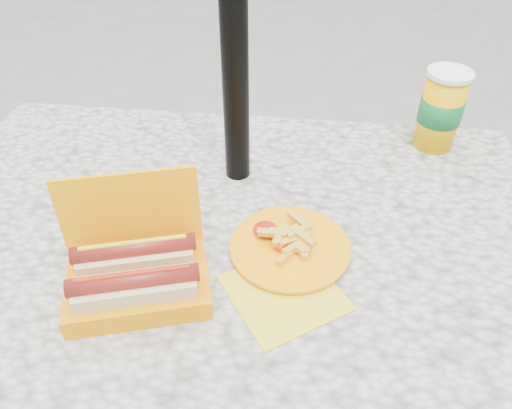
# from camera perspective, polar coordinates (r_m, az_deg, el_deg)

# --- Properties ---
(picnic_table) EXTENTS (1.20, 0.80, 0.75)m
(picnic_table) POSITION_cam_1_polar(r_m,az_deg,el_deg) (1.00, -3.22, -6.82)
(picnic_table) COLOR beige
(picnic_table) RESTS_ON ground
(umbrella_pole) EXTENTS (0.05, 0.05, 2.20)m
(umbrella_pole) POSITION_cam_1_polar(r_m,az_deg,el_deg) (0.89, -2.62, 22.06)
(umbrella_pole) COLOR black
(umbrella_pole) RESTS_ON ground
(hotdog_box) EXTENTS (0.26, 0.21, 0.18)m
(hotdog_box) POSITION_cam_1_polar(r_m,az_deg,el_deg) (0.81, -13.45, -7.72)
(hotdog_box) COLOR #F79702
(hotdog_box) RESTS_ON picnic_table
(fries_plate) EXTENTS (0.23, 0.31, 0.04)m
(fries_plate) POSITION_cam_1_polar(r_m,az_deg,el_deg) (0.87, 3.82, -5.13)
(fries_plate) COLOR yellow
(fries_plate) RESTS_ON picnic_table
(soda_cup) EXTENTS (0.09, 0.09, 0.18)m
(soda_cup) POSITION_cam_1_polar(r_m,az_deg,el_deg) (1.17, 20.37, 10.14)
(soda_cup) COLOR #FFAB00
(soda_cup) RESTS_ON picnic_table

